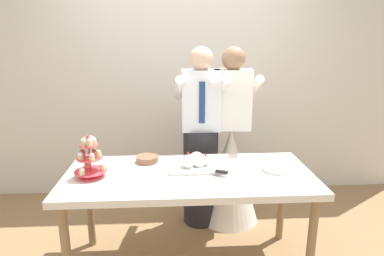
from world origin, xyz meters
name	(u,v)px	position (x,y,z in m)	size (l,w,h in m)	color
rear_wall	(182,64)	(0.00, 1.41, 1.45)	(5.20, 0.10, 2.90)	beige
dessert_table	(189,182)	(0.00, 0.00, 0.70)	(1.80, 0.80, 0.78)	silver
cupcake_stand	(90,159)	(-0.70, -0.02, 0.91)	(0.23, 0.23, 0.31)	#D83F4C
main_cake_tray	(196,163)	(0.06, 0.10, 0.82)	(0.42, 0.36, 0.12)	silver
plate_stack	(276,168)	(0.65, 0.01, 0.80)	(0.19, 0.19, 0.04)	white
round_cake	(147,160)	(-0.32, 0.22, 0.80)	(0.24, 0.24, 0.06)	white
person_groom	(201,148)	(0.14, 0.66, 0.75)	(0.46, 0.49, 1.66)	#232328
person_bride	(230,163)	(0.43, 0.68, 0.58)	(0.56, 0.56, 1.66)	white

